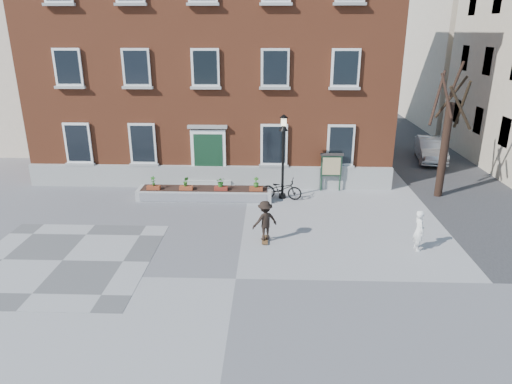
{
  "coord_description": "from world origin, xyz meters",
  "views": [
    {
      "loc": [
        1.08,
        -12.62,
        7.4
      ],
      "look_at": [
        0.5,
        4.0,
        1.5
      ],
      "focal_mm": 32.0,
      "sensor_mm": 36.0,
      "label": 1
    }
  ],
  "objects_px": {
    "bicycle": "(281,189)",
    "bystander": "(419,230)",
    "skateboarder": "(265,221)",
    "parked_car": "(431,149)",
    "notice_board": "(331,166)",
    "lamp_post": "(283,145)"
  },
  "relations": [
    {
      "from": "notice_board",
      "to": "bystander",
      "type": "bearing_deg",
      "value": -69.72
    },
    {
      "from": "notice_board",
      "to": "skateboarder",
      "type": "bearing_deg",
      "value": -118.12
    },
    {
      "from": "bicycle",
      "to": "skateboarder",
      "type": "relative_size",
      "value": 1.19
    },
    {
      "from": "bicycle",
      "to": "parked_car",
      "type": "height_order",
      "value": "parked_car"
    },
    {
      "from": "bystander",
      "to": "notice_board",
      "type": "relative_size",
      "value": 0.8
    },
    {
      "from": "bystander",
      "to": "bicycle",
      "type": "bearing_deg",
      "value": 38.8
    },
    {
      "from": "bystander",
      "to": "notice_board",
      "type": "xyz_separation_m",
      "value": [
        -2.34,
        6.32,
        0.51
      ]
    },
    {
      "from": "parked_car",
      "to": "lamp_post",
      "type": "height_order",
      "value": "lamp_post"
    },
    {
      "from": "bystander",
      "to": "notice_board",
      "type": "distance_m",
      "value": 6.76
    },
    {
      "from": "bystander",
      "to": "skateboarder",
      "type": "height_order",
      "value": "skateboarder"
    },
    {
      "from": "parked_car",
      "to": "bicycle",
      "type": "bearing_deg",
      "value": -132.46
    },
    {
      "from": "lamp_post",
      "to": "notice_board",
      "type": "distance_m",
      "value": 2.92
    },
    {
      "from": "bicycle",
      "to": "bystander",
      "type": "relative_size",
      "value": 1.26
    },
    {
      "from": "parked_car",
      "to": "bystander",
      "type": "relative_size",
      "value": 2.81
    },
    {
      "from": "bystander",
      "to": "notice_board",
      "type": "bearing_deg",
      "value": 15.78
    },
    {
      "from": "notice_board",
      "to": "skateboarder",
      "type": "distance_m",
      "value": 6.6
    },
    {
      "from": "lamp_post",
      "to": "skateboarder",
      "type": "bearing_deg",
      "value": -98.96
    },
    {
      "from": "bicycle",
      "to": "parked_car",
      "type": "relative_size",
      "value": 0.45
    },
    {
      "from": "parked_car",
      "to": "skateboarder",
      "type": "xyz_separation_m",
      "value": [
        -9.74,
        -11.51,
        0.13
      ]
    },
    {
      "from": "bystander",
      "to": "skateboarder",
      "type": "xyz_separation_m",
      "value": [
        -5.44,
        0.52,
        0.08
      ]
    },
    {
      "from": "bicycle",
      "to": "bystander",
      "type": "xyz_separation_m",
      "value": [
        4.75,
        -5.04,
        0.25
      ]
    },
    {
      "from": "bicycle",
      "to": "bystander",
      "type": "height_order",
      "value": "bystander"
    }
  ]
}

